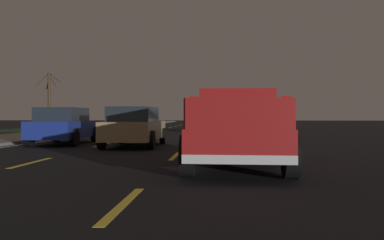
{
  "coord_description": "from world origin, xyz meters",
  "views": [
    {
      "loc": [
        -0.41,
        -3.06,
        1.22
      ],
      "look_at": [
        10.56,
        -2.36,
        1.1
      ],
      "focal_mm": 39.4,
      "sensor_mm": 36.0,
      "label": 1
    }
  ],
  "objects_px": {
    "sedan_tan": "(135,126)",
    "sedan_blue": "(64,126)",
    "pickup_truck": "(237,128)",
    "bare_tree_far": "(49,98)",
    "sedan_green": "(138,121)",
    "sedan_silver": "(224,121)"
  },
  "relations": [
    {
      "from": "sedan_green",
      "to": "sedan_silver",
      "type": "relative_size",
      "value": 1.0
    },
    {
      "from": "sedan_green",
      "to": "sedan_blue",
      "type": "bearing_deg",
      "value": 179.83
    },
    {
      "from": "sedan_silver",
      "to": "bare_tree_far",
      "type": "xyz_separation_m",
      "value": [
        9.56,
        16.44,
        2.07
      ]
    },
    {
      "from": "pickup_truck",
      "to": "sedan_tan",
      "type": "distance_m",
      "value": 7.03
    },
    {
      "from": "sedan_blue",
      "to": "sedan_silver",
      "type": "distance_m",
      "value": 13.85
    },
    {
      "from": "pickup_truck",
      "to": "bare_tree_far",
      "type": "bearing_deg",
      "value": 29.97
    },
    {
      "from": "pickup_truck",
      "to": "sedan_silver",
      "type": "xyz_separation_m",
      "value": [
        19.15,
        0.12,
        -0.13
      ]
    },
    {
      "from": "sedan_green",
      "to": "bare_tree_far",
      "type": "bearing_deg",
      "value": 61.19
    },
    {
      "from": "sedan_blue",
      "to": "sedan_silver",
      "type": "relative_size",
      "value": 1.0
    },
    {
      "from": "pickup_truck",
      "to": "sedan_blue",
      "type": "relative_size",
      "value": 1.23
    },
    {
      "from": "sedan_blue",
      "to": "sedan_tan",
      "type": "distance_m",
      "value": 3.49
    },
    {
      "from": "bare_tree_far",
      "to": "sedan_blue",
      "type": "bearing_deg",
      "value": -156.14
    },
    {
      "from": "sedan_green",
      "to": "pickup_truck",
      "type": "bearing_deg",
      "value": -163.42
    },
    {
      "from": "sedan_green",
      "to": "sedan_silver",
      "type": "xyz_separation_m",
      "value": [
        -4.29,
        -6.86,
        0.0
      ]
    },
    {
      "from": "sedan_green",
      "to": "sedan_tan",
      "type": "distance_m",
      "value": 17.79
    },
    {
      "from": "sedan_blue",
      "to": "sedan_silver",
      "type": "xyz_separation_m",
      "value": [
        12.0,
        -6.91,
        0.0
      ]
    },
    {
      "from": "sedan_tan",
      "to": "sedan_blue",
      "type": "bearing_deg",
      "value": 69.81
    },
    {
      "from": "sedan_blue",
      "to": "sedan_tan",
      "type": "height_order",
      "value": "same"
    },
    {
      "from": "sedan_green",
      "to": "sedan_tan",
      "type": "bearing_deg",
      "value": -169.54
    },
    {
      "from": "pickup_truck",
      "to": "sedan_tan",
      "type": "bearing_deg",
      "value": 32.21
    },
    {
      "from": "sedan_green",
      "to": "bare_tree_far",
      "type": "distance_m",
      "value": 11.13
    },
    {
      "from": "pickup_truck",
      "to": "sedan_green",
      "type": "bearing_deg",
      "value": 16.58
    }
  ]
}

